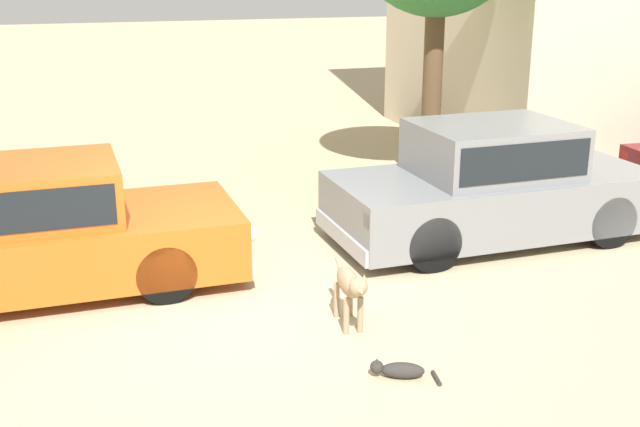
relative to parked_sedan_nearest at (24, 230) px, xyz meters
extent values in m
plane|color=tan|center=(2.02, -1.18, -0.70)|extent=(80.00, 80.00, 0.00)
cube|color=#D15619|center=(0.01, 0.00, -0.22)|extent=(4.58, 1.88, 0.66)
cube|color=#D15619|center=(-0.03, 0.00, 0.41)|extent=(2.13, 1.56, 0.60)
cube|color=black|center=(-0.03, 0.00, 0.42)|extent=(1.96, 1.58, 0.42)
cube|color=#999BA0|center=(2.26, 0.06, -0.44)|extent=(0.17, 1.72, 0.20)
sphere|color=silver|center=(2.27, 0.76, -0.07)|extent=(0.20, 0.20, 0.20)
sphere|color=silver|center=(2.31, -0.63, -0.07)|extent=(0.20, 0.20, 0.20)
cylinder|color=black|center=(1.35, 0.81, -0.38)|extent=(0.65, 0.22, 0.64)
cylinder|color=black|center=(1.39, -0.74, -0.38)|extent=(0.65, 0.22, 0.64)
cube|color=slate|center=(5.64, 0.07, -0.19)|extent=(4.17, 1.90, 0.71)
cube|color=slate|center=(5.60, 0.06, 0.49)|extent=(1.94, 1.57, 0.65)
cube|color=black|center=(5.60, 0.06, 0.50)|extent=(1.79, 1.59, 0.45)
cube|color=#999BA0|center=(7.67, 0.14, -0.44)|extent=(0.18, 1.71, 0.20)
cube|color=#999BA0|center=(3.61, -0.01, -0.44)|extent=(0.18, 1.71, 0.20)
sphere|color=silver|center=(7.67, 0.83, -0.03)|extent=(0.20, 0.20, 0.20)
cube|color=red|center=(3.58, 0.74, -0.01)|extent=(0.05, 0.18, 0.18)
cube|color=red|center=(3.64, -0.76, -0.01)|extent=(0.05, 0.18, 0.18)
cylinder|color=black|center=(6.84, 0.88, -0.36)|extent=(0.68, 0.22, 0.67)
cylinder|color=black|center=(6.90, -0.66, -0.36)|extent=(0.68, 0.22, 0.67)
cylinder|color=black|center=(4.38, 0.79, -0.36)|extent=(0.68, 0.22, 0.67)
cylinder|color=black|center=(4.44, -0.75, -0.36)|extent=(0.68, 0.22, 0.67)
cube|color=red|center=(8.39, 1.07, -0.05)|extent=(0.05, 0.18, 0.18)
cylinder|color=#997F60|center=(3.10, -2.03, -0.51)|extent=(0.06, 0.06, 0.37)
cylinder|color=#997F60|center=(2.96, -2.02, -0.51)|extent=(0.06, 0.06, 0.37)
cylinder|color=#997F60|center=(3.13, -1.64, -0.51)|extent=(0.06, 0.06, 0.37)
cylinder|color=#997F60|center=(2.99, -1.63, -0.51)|extent=(0.06, 0.06, 0.37)
ellipsoid|color=#997F60|center=(3.04, -1.83, -0.25)|extent=(0.23, 0.62, 0.24)
sphere|color=#997F60|center=(3.02, -2.19, -0.14)|extent=(0.18, 0.18, 0.18)
cone|color=#997F60|center=(3.01, -2.29, -0.16)|extent=(0.11, 0.11, 0.10)
cone|color=#997F60|center=(3.07, -2.20, -0.06)|extent=(0.07, 0.07, 0.08)
cone|color=#997F60|center=(2.96, -2.19, -0.06)|extent=(0.07, 0.07, 0.08)
cylinder|color=#997F60|center=(3.07, -1.46, -0.20)|extent=(0.06, 0.22, 0.11)
ellipsoid|color=#2D2B28|center=(3.15, -2.97, -0.63)|extent=(0.41, 0.28, 0.14)
sphere|color=#2D2B28|center=(2.94, -2.89, -0.61)|extent=(0.12, 0.12, 0.12)
cone|color=#2D2B28|center=(2.93, -2.91, -0.56)|extent=(0.05, 0.05, 0.05)
cone|color=#2D2B28|center=(2.95, -2.86, -0.56)|extent=(0.05, 0.05, 0.05)
cylinder|color=#2D2B28|center=(3.41, -3.10, -0.68)|extent=(0.07, 0.22, 0.04)
cylinder|color=brown|center=(5.94, 2.64, 0.74)|extent=(0.30, 0.30, 2.87)
camera|label=1|loc=(0.66, -8.65, 2.77)|focal=44.85mm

